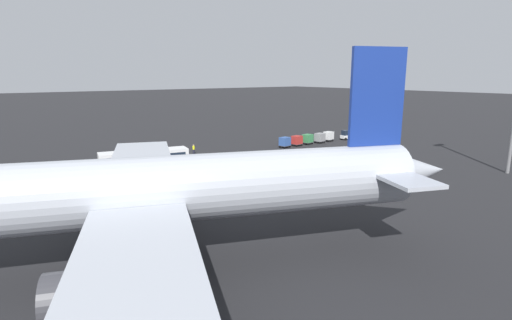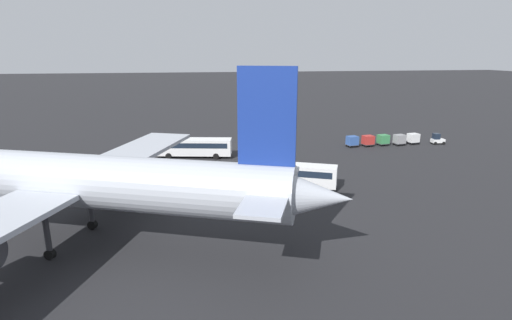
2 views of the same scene
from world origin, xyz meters
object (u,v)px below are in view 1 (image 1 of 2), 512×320
Objects in this scene: cargo_cart_green at (308,139)px; cargo_cart_blue at (285,142)px; shuttle_bus_far at (283,170)px; cargo_cart_red at (297,140)px; shuttle_bus_near at (144,159)px; cargo_cart_grey at (320,137)px; baggage_tug at (346,135)px; cargo_cart_white at (328,136)px; airplane at (115,194)px; worker_person at (194,149)px.

cargo_cart_blue is at bearing 1.16° from cargo_cart_green.
cargo_cart_red is (-20.89, -20.03, -0.67)m from shuttle_bus_far.
shuttle_bus_near is 1.03× the size of shuttle_bus_far.
cargo_cart_blue is (9.44, -0.26, 0.00)m from cargo_cart_grey.
baggage_tug is 1.11× the size of cargo_cart_white.
airplane is 23.06× the size of cargo_cart_blue.
cargo_cart_green is at bearing -164.42° from shuttle_bus_near.
shuttle_bus_far is at bearing 135.08° from shuttle_bus_near.
baggage_tug is 14.08m from cargo_cart_red.
baggage_tug is at bearing 178.14° from cargo_cart_blue.
worker_person is at bearing -66.56° from shuttle_bus_far.
baggage_tug is 35.07m from worker_person.
cargo_cart_grey reaches higher than worker_person.
cargo_cart_grey is 1.00× the size of cargo_cart_green.
shuttle_bus_far is 36.49m from cargo_cart_white.
airplane is 67.87m from baggage_tug.
cargo_cart_grey is at bearing 177.89° from cargo_cart_red.
airplane is 32.60m from shuttle_bus_near.
worker_person is at bearing -11.07° from cargo_cart_grey.
shuttle_bus_far is at bearing 40.02° from cargo_cart_green.
cargo_cart_blue is at bearing 1.83° from baggage_tug.
cargo_cart_green is at bearing 0.09° from baggage_tug.
baggage_tug reaches higher than cargo_cart_blue.
cargo_cart_red is at bearing -2.11° from cargo_cart_grey.
shuttle_bus_near reaches higher than cargo_cart_grey.
cargo_cart_green is 3.15m from cargo_cart_red.
shuttle_bus_far is 5.68× the size of cargo_cart_white.
baggage_tug reaches higher than cargo_cart_green.
cargo_cart_blue is (17.21, -0.56, 0.25)m from baggage_tug.
shuttle_bus_far reaches higher than cargo_cart_red.
baggage_tug reaches higher than cargo_cart_white.
cargo_cart_green is at bearing 0.91° from cargo_cart_white.
cargo_cart_red is (6.29, -0.23, 0.00)m from cargo_cart_grey.
airplane reaches higher than cargo_cart_red.
shuttle_bus_near is 7.51× the size of worker_person.
shuttle_bus_near is 5.83× the size of cargo_cart_green.
baggage_tug is 17.22m from cargo_cart_blue.
cargo_cart_grey is at bearing 172.98° from cargo_cart_green.
shuttle_bus_near reaches higher than cargo_cart_green.
cargo_cart_blue is (-17.74, -20.06, -0.67)m from shuttle_bus_far.
shuttle_bus_near is at bearing 4.42° from cargo_cart_blue.
shuttle_bus_far is at bearing 48.50° from cargo_cart_blue.
shuttle_bus_near reaches higher than cargo_cart_red.
cargo_cart_grey is (3.15, 0.49, 0.00)m from cargo_cart_white.
shuttle_bus_near is at bearing 2.97° from cargo_cart_grey.
shuttle_bus_far reaches higher than worker_person.
shuttle_bus_far is at bearing 36.06° from cargo_cart_grey.
shuttle_bus_near is 5.83× the size of cargo_cart_blue.
shuttle_bus_far is 7.31× the size of worker_person.
cargo_cart_blue is at bearing -121.86° from airplane.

